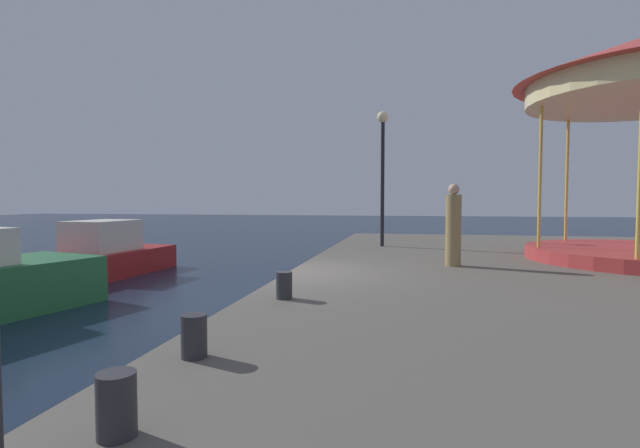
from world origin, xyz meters
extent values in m
plane|color=#162338|center=(0.00, 0.00, 0.00)|extent=(120.00, 120.00, 0.00)
cube|color=maroon|center=(-6.58, 3.24, 0.37)|extent=(2.26, 4.58, 0.74)
cube|color=beige|center=(-6.59, 3.11, 1.20)|extent=(1.52, 2.04, 0.92)
cube|color=#4C6070|center=(-6.53, 4.09, 1.38)|extent=(1.22, 0.16, 0.41)
cylinder|color=gold|center=(6.83, 5.36, 2.83)|extent=(0.08, 0.08, 3.46)
cylinder|color=gold|center=(5.56, 3.16, 2.83)|extent=(0.08, 0.08, 3.46)
cylinder|color=gold|center=(6.83, 0.96, 2.83)|extent=(0.08, 0.08, 3.46)
cylinder|color=black|center=(1.54, 5.65, 2.75)|extent=(0.12, 0.12, 3.89)
sphere|color=#F9E5B2|center=(1.54, 5.65, 4.87)|extent=(0.36, 0.36, 0.36)
cylinder|color=#2D2D33|center=(0.62, -2.61, 1.00)|extent=(0.24, 0.24, 0.40)
cylinder|color=#2D2D33|center=(0.70, -6.71, 1.00)|extent=(0.24, 0.24, 0.40)
cylinder|color=#2D2D33|center=(0.50, -5.27, 1.00)|extent=(0.24, 0.24, 0.40)
cylinder|color=#937A4C|center=(3.37, 1.47, 1.59)|extent=(0.34, 0.34, 1.58)
sphere|color=tan|center=(3.37, 1.47, 2.50)|extent=(0.24, 0.24, 0.24)
camera|label=1|loc=(2.47, -9.22, 2.25)|focal=26.20mm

